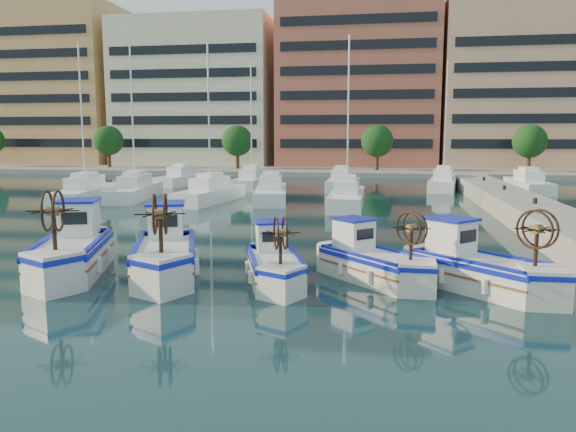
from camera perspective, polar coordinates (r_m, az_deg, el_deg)
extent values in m
plane|color=#17363D|center=(19.17, -5.51, -6.47)|extent=(300.00, 300.00, 0.00)
cube|color=gray|center=(27.45, 26.71, -1.59)|extent=(3.00, 60.00, 1.20)
cube|color=gray|center=(85.15, 6.41, 5.05)|extent=(180.00, 40.00, 0.60)
cube|color=tan|center=(98.65, -23.31, 12.02)|extent=(24.00, 14.00, 24.00)
cube|color=black|center=(92.84, -25.70, 12.16)|extent=(22.08, 0.12, 21.60)
cube|color=beige|center=(87.69, -9.09, 12.15)|extent=(23.00, 14.00, 21.00)
cube|color=black|center=(81.11, -10.71, 12.45)|extent=(21.16, 0.12, 18.90)
cube|color=#B55A46|center=(83.39, 7.18, 13.78)|extent=(22.00, 14.00, 25.00)
cube|color=black|center=(76.44, 6.93, 14.30)|extent=(20.24, 0.12, 22.50)
cube|color=#E1A47D|center=(85.33, 23.14, 12.06)|extent=(23.00, 14.00, 22.00)
cube|color=black|center=(78.55, 24.33, 12.39)|extent=(21.16, 0.12, 19.80)
cylinder|color=#3F2B19|center=(80.44, -17.70, 5.39)|extent=(0.50, 0.50, 3.00)
sphere|color=#1A4819|center=(80.37, -17.78, 7.32)|extent=(4.00, 4.00, 4.00)
cylinder|color=#3F2B19|center=(73.93, -5.15, 5.54)|extent=(0.50, 0.50, 3.00)
sphere|color=#1A4819|center=(73.86, -5.18, 7.63)|extent=(4.00, 4.00, 4.00)
cylinder|color=#3F2B19|center=(71.47, 9.00, 5.38)|extent=(0.50, 0.50, 3.00)
sphere|color=#1A4819|center=(71.40, 9.05, 7.54)|extent=(4.00, 4.00, 4.00)
cylinder|color=#3F2B19|center=(73.48, 23.23, 4.90)|extent=(0.50, 0.50, 3.00)
sphere|color=#1A4819|center=(73.41, 23.35, 7.00)|extent=(4.00, 4.00, 4.00)
cube|color=white|center=(44.57, -19.86, 2.09)|extent=(3.84, 9.95, 1.00)
cylinder|color=silver|center=(44.38, -20.21, 9.17)|extent=(0.12, 0.12, 11.00)
cube|color=white|center=(45.01, -15.25, 2.34)|extent=(3.59, 9.37, 1.00)
cylinder|color=silver|center=(44.82, -15.51, 9.36)|extent=(0.12, 0.12, 11.00)
cube|color=white|center=(41.54, -7.89, 2.09)|extent=(3.39, 8.45, 1.00)
cylinder|color=silver|center=(41.33, -8.04, 9.70)|extent=(0.12, 0.12, 11.00)
cube|color=white|center=(41.88, -1.74, 2.21)|extent=(3.70, 9.25, 1.00)
cube|color=white|center=(39.05, 6.01, 1.74)|extent=(2.34, 9.61, 1.00)
cylinder|color=silver|center=(38.83, 6.13, 9.83)|extent=(0.12, 0.12, 11.00)
cube|color=white|center=(56.42, -10.59, 3.61)|extent=(3.47, 8.04, 1.00)
cube|color=white|center=(52.31, -3.70, 3.39)|extent=(2.37, 7.43, 1.00)
cylinder|color=silver|center=(52.14, -3.75, 9.42)|extent=(0.12, 0.12, 11.00)
cube|color=white|center=(51.12, 5.46, 3.26)|extent=(2.22, 8.34, 1.00)
cube|color=white|center=(52.99, 15.50, 3.17)|extent=(3.49, 8.86, 1.00)
cylinder|color=silver|center=(52.83, 15.73, 9.12)|extent=(0.12, 0.12, 11.00)
cube|color=white|center=(53.34, 23.19, 2.84)|extent=(2.40, 9.06, 1.00)
cube|color=silver|center=(21.12, -21.08, -3.99)|extent=(3.32, 5.08, 1.17)
cube|color=#0D1BB5|center=(21.03, -21.14, -2.80)|extent=(3.42, 5.23, 0.18)
cube|color=blue|center=(21.05, -21.13, -2.99)|extent=(2.76, 4.50, 0.07)
cube|color=white|center=(22.20, -20.45, -0.24)|extent=(1.61, 1.75, 1.23)
cube|color=#0D1BB5|center=(22.12, -20.54, 1.48)|extent=(1.82, 1.96, 0.09)
cylinder|color=#331E14|center=(18.98, -22.65, -1.60)|extent=(0.13, 0.13, 1.30)
cylinder|color=brown|center=(18.89, -22.77, 0.47)|extent=(0.43, 0.41, 0.31)
torus|color=#331E14|center=(18.93, -23.26, 0.46)|extent=(0.47, 1.27, 1.31)
torus|color=#331E14|center=(18.84, -22.28, 0.48)|extent=(0.47, 1.27, 1.31)
cube|color=silver|center=(19.86, -12.37, -4.41)|extent=(3.36, 4.97, 1.15)
cube|color=#0D1BB5|center=(19.77, -12.41, -3.18)|extent=(3.46, 5.12, 0.17)
cube|color=blue|center=(19.79, -12.40, -3.38)|extent=(2.80, 4.40, 0.07)
cube|color=white|center=(20.94, -12.29, -0.50)|extent=(1.60, 1.73, 1.20)
cube|color=#0D1BB5|center=(20.85, -12.34, 1.27)|extent=(1.81, 1.94, 0.09)
cylinder|color=#331E14|center=(17.71, -12.80, -1.97)|extent=(0.13, 0.13, 1.27)
cylinder|color=brown|center=(17.60, -12.87, 0.20)|extent=(0.43, 0.40, 0.31)
torus|color=#331E14|center=(17.61, -13.40, 0.18)|extent=(0.49, 1.23, 1.28)
torus|color=#331E14|center=(17.59, -12.34, 0.21)|extent=(0.49, 1.23, 1.28)
cube|color=silver|center=(18.59, -1.41, -5.46)|extent=(2.61, 3.94, 0.91)
cube|color=#0D1BB5|center=(18.51, -1.41, -4.42)|extent=(2.69, 4.05, 0.14)
cube|color=blue|center=(18.52, -1.41, -4.59)|extent=(2.17, 3.48, 0.05)
cube|color=white|center=(19.40, -1.79, -2.08)|extent=(1.25, 1.36, 0.95)
cube|color=#0D1BB5|center=(19.32, -1.80, -0.56)|extent=(1.42, 1.53, 0.07)
cylinder|color=#331E14|center=(16.87, -0.77, -3.54)|extent=(0.10, 0.10, 1.00)
cylinder|color=brown|center=(16.77, -0.78, -1.75)|extent=(0.34, 0.32, 0.24)
torus|color=#331E14|center=(16.75, -1.22, -1.76)|extent=(0.37, 0.98, 1.01)
torus|color=#331E14|center=(16.79, -0.34, -1.73)|extent=(0.37, 0.98, 1.01)
cube|color=silver|center=(19.02, 8.76, -5.18)|extent=(3.78, 3.86, 0.94)
cube|color=#0D1BB5|center=(18.94, 8.79, -4.13)|extent=(3.89, 3.97, 0.14)
cube|color=blue|center=(18.95, 8.78, -4.29)|extent=(3.26, 3.34, 0.05)
cube|color=white|center=(19.62, 6.69, -1.85)|extent=(1.52, 1.53, 0.99)
cube|color=#0D1BB5|center=(19.53, 6.72, -0.29)|extent=(1.71, 1.72, 0.07)
cylinder|color=#331E14|center=(17.68, 12.38, -3.00)|extent=(0.11, 0.11, 1.04)
cylinder|color=brown|center=(17.59, 12.44, -1.21)|extent=(0.38, 0.38, 0.25)
torus|color=#331E14|center=(17.49, 12.13, -1.25)|extent=(0.77, 0.81, 1.05)
torus|color=#331E14|center=(17.68, 12.74, -1.17)|extent=(0.77, 0.81, 1.05)
cube|color=silver|center=(18.68, 18.99, -5.66)|extent=(4.17, 4.11, 1.03)
cube|color=#0D1BB5|center=(18.59, 19.05, -4.49)|extent=(4.30, 4.23, 0.16)
cube|color=blue|center=(18.60, 19.04, -4.68)|extent=(3.61, 3.55, 0.06)
cube|color=white|center=(19.13, 16.26, -2.00)|extent=(1.66, 1.65, 1.07)
cube|color=#0D1BB5|center=(19.04, 16.33, -0.27)|extent=(1.87, 1.86, 0.08)
cylinder|color=#331E14|center=(17.55, 23.88, -3.18)|extent=(0.12, 0.12, 1.13)
cylinder|color=brown|center=(17.44, 23.99, -1.23)|extent=(0.41, 0.41, 0.27)
torus|color=#331E14|center=(17.32, 23.75, -1.28)|extent=(0.87, 0.84, 1.14)
torus|color=#331E14|center=(17.57, 24.23, -1.18)|extent=(0.87, 0.84, 1.14)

